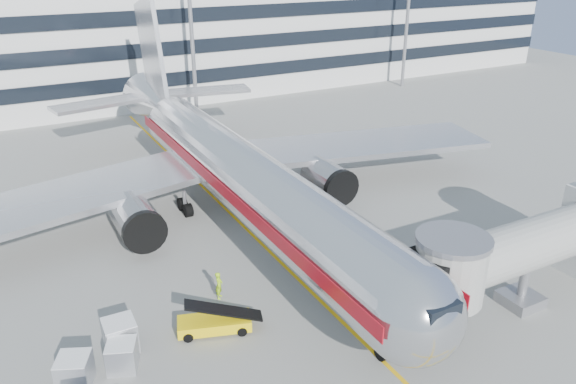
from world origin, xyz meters
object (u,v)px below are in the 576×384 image
ramp_worker (219,285)px  cargo_container_left (75,371)px  cargo_container_right (120,335)px  belt_loader (214,323)px  main_jet (231,167)px  cargo_container_front (122,356)px

ramp_worker → cargo_container_left: bearing=146.3°
cargo_container_left → cargo_container_right: (2.63, 1.68, 0.05)m
belt_loader → ramp_worker: (1.51, 2.98, 0.31)m
main_jet → cargo_container_front: (-12.12, -13.88, -3.45)m
belt_loader → ramp_worker: 3.35m
main_jet → ramp_worker: size_ratio=28.36×
main_jet → cargo_container_left: main_jet is taller
main_jet → cargo_container_right: bearing=-133.9°
belt_loader → cargo_container_right: (-4.99, 0.99, 0.30)m
cargo_container_left → ramp_worker: (9.13, 3.67, 0.06)m
main_jet → cargo_container_left: size_ratio=24.74×
cargo_container_left → main_jet: bearing=44.0°
cargo_container_left → ramp_worker: size_ratio=1.15×
cargo_container_right → ramp_worker: ramp_worker is taller
cargo_container_right → ramp_worker: size_ratio=0.98×
ramp_worker → belt_loader: bearing=-172.5°
belt_loader → cargo_container_right: 5.10m
belt_loader → cargo_container_left: (-7.62, -0.69, 0.25)m
cargo_container_front → ramp_worker: (6.78, 3.56, 0.11)m
belt_loader → ramp_worker: size_ratio=2.45×
main_jet → belt_loader: size_ratio=11.56×
cargo_container_left → ramp_worker: 9.84m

